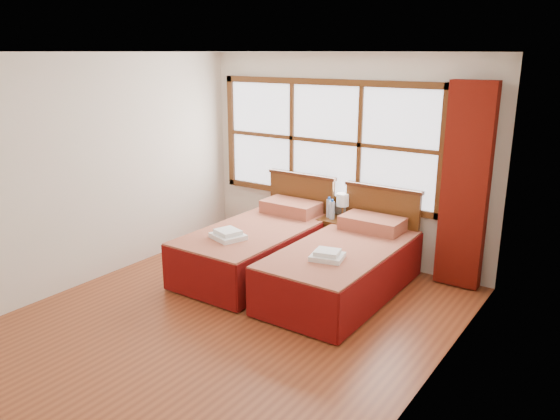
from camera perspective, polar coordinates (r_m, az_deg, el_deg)
The scene contains 15 objects.
floor at distance 5.66m, azimuth -4.90°, elevation -11.22°, with size 4.50×4.50×0.00m, color brown.
ceiling at distance 5.03m, azimuth -5.64°, elevation 16.13°, with size 4.50×4.50×0.00m, color white.
wall_back at distance 7.02m, azimuth 6.61°, elevation 5.42°, with size 4.00×4.00×0.00m, color silver.
wall_left at distance 6.62m, azimuth -18.71°, elevation 4.02°, with size 4.50×4.50×0.00m, color silver.
wall_right at distance 4.24m, azimuth 16.04°, elevation -2.28°, with size 4.50×4.50×0.00m, color silver.
window at distance 7.07m, azimuth 4.71°, elevation 7.20°, with size 3.16×0.06×1.56m.
curtain at distance 6.34m, azimuth 18.80°, elevation 2.29°, with size 0.50×0.16×2.30m, color maroon.
bed_left at distance 6.70m, azimuth -2.12°, elevation -3.69°, with size 1.08×2.10×1.05m.
bed_right at distance 6.12m, azimuth 6.75°, elevation -5.82°, with size 1.07×2.09×1.04m.
nightstand at distance 7.03m, azimuth 5.95°, elevation -3.13°, with size 0.43×0.42×0.57m.
towels_left at distance 6.21m, azimuth -5.46°, elevation -2.60°, with size 0.43×0.40×0.10m.
towels_right at distance 5.63m, azimuth 4.97°, elevation -4.74°, with size 0.38×0.35×0.10m.
lamp at distance 6.95m, azimuth 6.57°, elevation 0.98°, with size 0.16×0.16×0.31m.
bottle_near at distance 6.97m, azimuth 5.14°, elevation 0.21°, with size 0.07×0.07×0.26m.
bottle_far at distance 6.90m, azimuth 5.45°, elevation 0.00°, with size 0.07×0.07×0.26m.
Camera 1 is at (3.23, -3.85, 2.60)m, focal length 35.00 mm.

